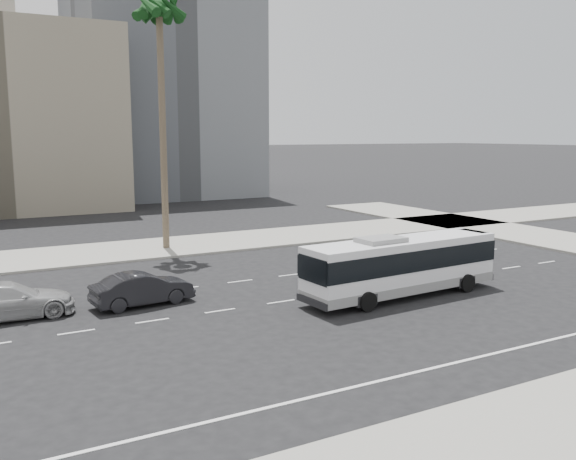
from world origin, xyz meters
TOP-DOWN VIEW (x-y plane):
  - ground at (0.00, 0.00)m, footprint 700.00×700.00m
  - sidewalk_north at (0.00, 15.50)m, footprint 120.00×7.00m
  - midrise_gray_center at (8.00, 52.00)m, footprint 20.00×20.00m
  - highrise_right at (45.00, 230.00)m, footprint 26.00×26.00m
  - highrise_far at (70.00, 260.00)m, footprint 22.00×22.00m
  - city_bus at (2.46, -1.84)m, footprint 10.37×2.94m
  - car_a at (-8.65, 2.57)m, footprint 2.01×4.63m
  - car_b at (-14.15, 3.22)m, footprint 2.22×5.36m
  - palm_near at (-3.58, 14.94)m, footprint 4.91×4.91m

SIDE VIEW (x-z plane):
  - ground at x=0.00m, z-range 0.00..0.00m
  - sidewalk_north at x=0.00m, z-range 0.00..0.15m
  - car_a at x=-8.65m, z-range 0.00..1.48m
  - car_b at x=-14.15m, z-range 0.00..1.55m
  - city_bus at x=2.46m, z-range 0.07..3.02m
  - midrise_gray_center at x=8.00m, z-range 0.00..26.00m
  - palm_near at x=-3.58m, z-range 6.71..23.24m
  - highrise_far at x=70.00m, z-range 0.00..60.00m
  - highrise_right at x=45.00m, z-range 0.00..70.00m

